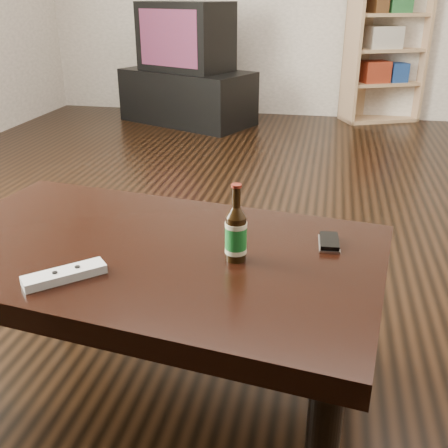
% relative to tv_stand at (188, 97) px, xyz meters
% --- Properties ---
extents(floor, '(5.00, 6.00, 0.01)m').
position_rel_tv_stand_xyz_m(floor, '(1.06, -2.50, -0.23)').
color(floor, black).
rests_on(floor, ground).
extents(tv_stand, '(1.26, 0.98, 0.45)m').
position_rel_tv_stand_xyz_m(tv_stand, '(0.00, 0.00, 0.00)').
color(tv_stand, black).
rests_on(tv_stand, floor).
extents(tv, '(0.86, 0.72, 0.55)m').
position_rel_tv_stand_xyz_m(tv, '(-0.00, -0.00, 0.50)').
color(tv, black).
rests_on(tv, tv_stand).
extents(bookshelf, '(0.73, 0.54, 1.23)m').
position_rel_tv_stand_xyz_m(bookshelf, '(1.66, 0.45, 0.41)').
color(bookshelf, tan).
rests_on(bookshelf, floor).
extents(coffee_table, '(1.30, 0.87, 0.45)m').
position_rel_tv_stand_xyz_m(coffee_table, '(0.80, -3.34, 0.17)').
color(coffee_table, black).
rests_on(coffee_table, floor).
extents(beer_bottle, '(0.07, 0.07, 0.20)m').
position_rel_tv_stand_xyz_m(beer_bottle, '(1.04, -3.37, 0.30)').
color(beer_bottle, black).
rests_on(beer_bottle, coffee_table).
extents(phone, '(0.06, 0.11, 0.02)m').
position_rel_tv_stand_xyz_m(phone, '(1.27, -3.24, 0.24)').
color(phone, '#B2B1B3').
rests_on(phone, coffee_table).
extents(remote, '(0.18, 0.17, 0.02)m').
position_rel_tv_stand_xyz_m(remote, '(0.66, -3.54, 0.24)').
color(remote, silver).
rests_on(remote, coffee_table).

